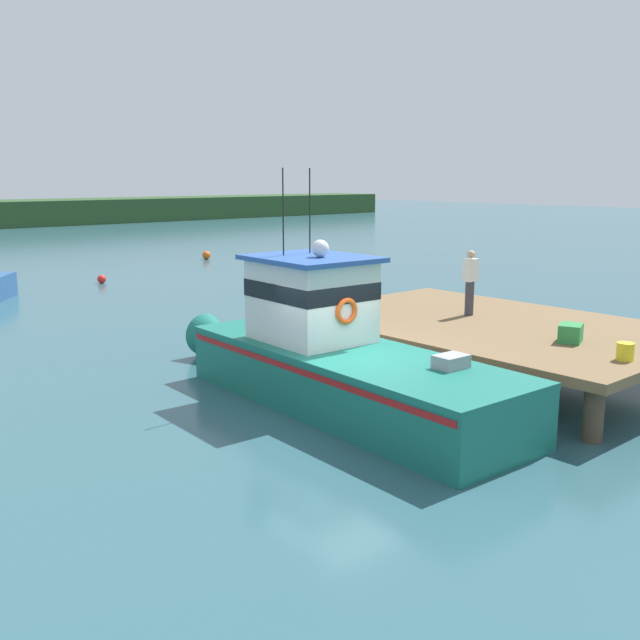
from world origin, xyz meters
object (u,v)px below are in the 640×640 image
at_px(bait_bucket, 625,352).
at_px(mooring_buoy_inshore, 102,279).
at_px(crate_single_by_cleat, 571,333).
at_px(mooring_buoy_channel_marker, 206,255).
at_px(main_fishing_boat, 330,355).
at_px(deckhand_by_the_boat, 470,281).
at_px(crate_single_far, 344,300).

height_order(bait_bucket, mooring_buoy_inshore, bait_bucket).
relative_size(crate_single_by_cleat, mooring_buoy_channel_marker, 1.25).
bearing_deg(crate_single_by_cleat, mooring_buoy_channel_marker, 72.93).
bearing_deg(crate_single_by_cleat, main_fishing_boat, 142.75).
bearing_deg(main_fishing_boat, deckhand_by_the_boat, 2.37).
height_order(bait_bucket, mooring_buoy_channel_marker, bait_bucket).
bearing_deg(bait_bucket, mooring_buoy_channel_marker, 72.62).
bearing_deg(deckhand_by_the_boat, bait_bucket, -107.16).
bearing_deg(mooring_buoy_channel_marker, main_fishing_boat, -117.08).
distance_m(mooring_buoy_inshore, mooring_buoy_channel_marker, 9.98).
relative_size(crate_single_by_cleat, bait_bucket, 1.76).
height_order(main_fishing_boat, crate_single_by_cleat, main_fishing_boat).
height_order(crate_single_far, bait_bucket, bait_bucket).
bearing_deg(bait_bucket, main_fishing_boat, 126.72).
relative_size(crate_single_by_cleat, deckhand_by_the_boat, 0.37).
bearing_deg(deckhand_by_the_boat, crate_single_far, 116.92).
xyz_separation_m(mooring_buoy_inshore, mooring_buoy_channel_marker, (8.62, 5.03, 0.05)).
relative_size(crate_single_by_cleat, mooring_buoy_inshore, 1.59).
relative_size(crate_single_far, crate_single_by_cleat, 1.00).
bearing_deg(main_fishing_boat, mooring_buoy_inshore, 78.77).
bearing_deg(mooring_buoy_inshore, bait_bucket, -91.05).
bearing_deg(crate_single_far, crate_single_by_cleat, -83.85).
bearing_deg(crate_single_far, mooring_buoy_channel_marker, 66.77).
xyz_separation_m(deckhand_by_the_boat, mooring_buoy_inshore, (-1.03, 19.13, -1.87)).
relative_size(main_fishing_boat, deckhand_by_the_boat, 6.06).
distance_m(crate_single_by_cleat, mooring_buoy_inshore, 22.43).
xyz_separation_m(crate_single_far, deckhand_by_the_boat, (1.51, -2.97, 0.70)).
bearing_deg(deckhand_by_the_boat, main_fishing_boat, -177.63).
height_order(main_fishing_boat, deckhand_by_the_boat, main_fishing_boat).
distance_m(main_fishing_boat, mooring_buoy_channel_marker, 27.38).
relative_size(main_fishing_boat, mooring_buoy_inshore, 26.09).
distance_m(main_fishing_boat, bait_bucket, 5.70).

